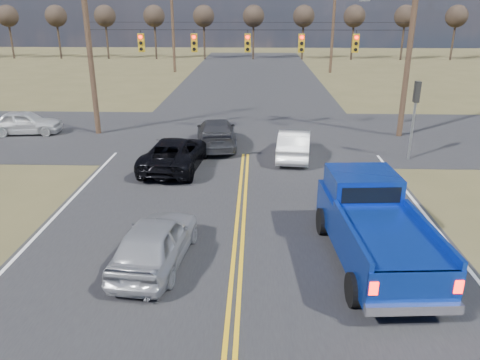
{
  "coord_description": "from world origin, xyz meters",
  "views": [
    {
      "loc": [
        0.52,
        -9.17,
        7.26
      ],
      "look_at": [
        -0.02,
        6.24,
        1.5
      ],
      "focal_mm": 35.0,
      "sensor_mm": 36.0,
      "label": 1
    }
  ],
  "objects_px": {
    "black_suv": "(175,153)",
    "white_car_queue": "(294,144)",
    "dgrey_car_queue": "(216,133)",
    "silver_suv": "(155,241)",
    "cross_car_west": "(25,122)",
    "pickup_truck": "(373,226)"
  },
  "relations": [
    {
      "from": "dgrey_car_queue",
      "to": "white_car_queue",
      "type": "bearing_deg",
      "value": 148.91
    },
    {
      "from": "silver_suv",
      "to": "dgrey_car_queue",
      "type": "relative_size",
      "value": 0.85
    },
    {
      "from": "silver_suv",
      "to": "cross_car_west",
      "type": "relative_size",
      "value": 1.06
    },
    {
      "from": "white_car_queue",
      "to": "black_suv",
      "type": "bearing_deg",
      "value": 23.87
    },
    {
      "from": "black_suv",
      "to": "white_car_queue",
      "type": "distance_m",
      "value": 5.99
    },
    {
      "from": "silver_suv",
      "to": "pickup_truck",
      "type": "bearing_deg",
      "value": -169.71
    },
    {
      "from": "pickup_truck",
      "to": "silver_suv",
      "type": "bearing_deg",
      "value": 179.92
    },
    {
      "from": "dgrey_car_queue",
      "to": "silver_suv",
      "type": "bearing_deg",
      "value": 80.57
    },
    {
      "from": "silver_suv",
      "to": "cross_car_west",
      "type": "xyz_separation_m",
      "value": [
        -10.88,
        14.74,
        -0.04
      ]
    },
    {
      "from": "cross_car_west",
      "to": "dgrey_car_queue",
      "type": "bearing_deg",
      "value": -107.4
    },
    {
      "from": "dgrey_car_queue",
      "to": "black_suv",
      "type": "bearing_deg",
      "value": 60.37
    },
    {
      "from": "white_car_queue",
      "to": "cross_car_west",
      "type": "xyz_separation_m",
      "value": [
        -15.74,
        4.16,
        -0.02
      ]
    },
    {
      "from": "pickup_truck",
      "to": "dgrey_car_queue",
      "type": "xyz_separation_m",
      "value": [
        -5.67,
        12.07,
        -0.38
      ]
    },
    {
      "from": "pickup_truck",
      "to": "cross_car_west",
      "type": "relative_size",
      "value": 1.53
    },
    {
      "from": "white_car_queue",
      "to": "cross_car_west",
      "type": "distance_m",
      "value": 16.28
    },
    {
      "from": "black_suv",
      "to": "white_car_queue",
      "type": "xyz_separation_m",
      "value": [
        5.72,
        1.78,
        -0.02
      ]
    },
    {
      "from": "silver_suv",
      "to": "white_car_queue",
      "type": "relative_size",
      "value": 1.0
    },
    {
      "from": "pickup_truck",
      "to": "white_car_queue",
      "type": "bearing_deg",
      "value": 94.91
    },
    {
      "from": "black_suv",
      "to": "cross_car_west",
      "type": "relative_size",
      "value": 1.28
    },
    {
      "from": "white_car_queue",
      "to": "dgrey_car_queue",
      "type": "distance_m",
      "value": 4.52
    },
    {
      "from": "silver_suv",
      "to": "cross_car_west",
      "type": "height_order",
      "value": "silver_suv"
    },
    {
      "from": "black_suv",
      "to": "dgrey_car_queue",
      "type": "height_order",
      "value": "dgrey_car_queue"
    }
  ]
}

